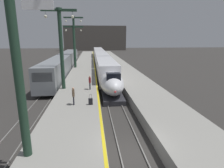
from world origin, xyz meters
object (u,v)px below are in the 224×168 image
station_column_distant (74,38)px  station_column_mid (61,42)px  highspeed_train_main (101,60)px  rolling_suitcase (91,101)px  passenger_near_edge (73,95)px  passenger_mid_platform (90,81)px  station_column_far (74,42)px  regional_train_adjacent (64,63)px  station_column_near (16,46)px

station_column_distant → station_column_mid: bearing=-90.0°
highspeed_train_main → rolling_suitcase: size_ratio=57.60×
highspeed_train_main → passenger_near_edge: bearing=-98.0°
highspeed_train_main → passenger_mid_platform: 24.17m
station_column_far → passenger_mid_platform: (3.24, -18.02, -4.20)m
regional_train_adjacent → passenger_mid_platform: bearing=-73.0°
station_column_mid → passenger_mid_platform: size_ratio=5.57×
highspeed_train_main → regional_train_adjacent: size_ratio=1.55×
passenger_near_edge → passenger_mid_platform: (1.48, 5.24, 0.00)m
passenger_mid_platform → rolling_suitcase: 5.44m
station_column_near → station_column_mid: bearing=90.2°
station_column_near → station_column_mid: size_ratio=1.00×
regional_train_adjacent → passenger_near_edge: (3.96, -23.02, -0.09)m
station_column_near → station_column_distant: size_ratio=0.90×
station_column_mid → rolling_suitcase: (3.34, -6.19, -5.34)m
station_column_near → station_column_distant: station_column_distant is taller
station_column_far → passenger_mid_platform: size_ratio=5.06×
station_column_distant → passenger_mid_platform: station_column_distant is taller
station_column_mid → station_column_far: station_column_mid is taller
highspeed_train_main → rolling_suitcase: bearing=-95.0°
station_column_mid → station_column_distant: bearing=90.0°
station_column_near → station_column_far: station_column_near is taller
highspeed_train_main → station_column_distant: station_column_distant is taller
highspeed_train_main → station_column_mid: (-5.90, -23.22, 4.74)m
highspeed_train_main → station_column_near: station_column_near is taller
regional_train_adjacent → rolling_suitcase: size_ratio=37.27×
highspeed_train_main → station_column_near: size_ratio=6.02×
highspeed_train_main → rolling_suitcase: (-2.56, -29.42, -0.60)m
station_column_far → regional_train_adjacent: bearing=-173.6°
highspeed_train_main → station_column_near: 37.66m
highspeed_train_main → passenger_mid_platform: highspeed_train_main is taller
highspeed_train_main → passenger_near_edge: highspeed_train_main is taller
station_column_near → rolling_suitcase: size_ratio=9.57×
passenger_near_edge → station_column_near: bearing=-102.6°
regional_train_adjacent → station_column_distant: (2.20, 1.19, 5.11)m
station_column_near → passenger_mid_platform: 14.07m
regional_train_adjacent → passenger_near_edge: bearing=-80.2°
passenger_mid_platform → rolling_suitcase: size_ratio=1.72×
station_column_far → station_column_distant: (0.00, 0.95, 0.99)m
station_column_mid → station_column_distant: 18.17m
passenger_near_edge → rolling_suitcase: passenger_near_edge is taller
station_column_near → rolling_suitcase: bearing=66.3°
station_column_near → passenger_near_edge: 9.14m
station_column_far → rolling_suitcase: size_ratio=8.72×
station_column_far → station_column_near: bearing=-89.9°
station_column_near → station_column_mid: (-0.06, 13.66, -0.10)m
rolling_suitcase → regional_train_adjacent: bearing=103.4°
station_column_mid → passenger_near_edge: station_column_mid is taller
station_column_mid → rolling_suitcase: size_ratio=9.59×
station_column_distant → passenger_near_edge: bearing=-85.8°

